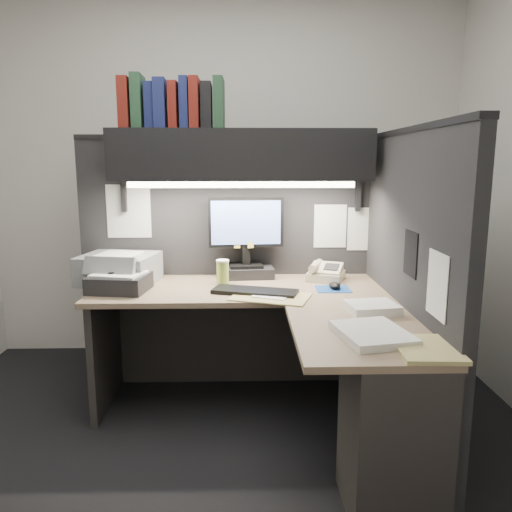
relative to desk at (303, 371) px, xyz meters
name	(u,v)px	position (x,y,z in m)	size (l,w,h in m)	color
floor	(218,453)	(-0.43, 0.00, -0.44)	(3.50, 3.50, 0.00)	black
wall_back	(225,177)	(-0.43, 1.50, 0.91)	(3.50, 0.04, 2.70)	silver
wall_front	(161,227)	(-0.43, -1.50, 0.91)	(3.50, 0.04, 2.70)	silver
partition_back	(228,263)	(-0.40, 0.93, 0.36)	(1.90, 0.06, 1.60)	black
partition_right	(406,291)	(0.55, 0.18, 0.36)	(0.06, 1.50, 1.60)	black
desk	(303,371)	(0.00, 0.00, 0.00)	(1.70, 1.53, 0.73)	#857055
overhead_shelf	(241,155)	(-0.30, 0.75, 1.06)	(1.55, 0.34, 0.30)	black
task_light_tube	(241,185)	(-0.30, 0.61, 0.89)	(0.04, 0.04, 1.32)	white
monitor	(246,246)	(-0.27, 0.82, 0.49)	(0.48, 0.24, 0.51)	black
keyboard	(255,291)	(-0.23, 0.41, 0.30)	(0.48, 0.16, 0.02)	black
mousepad	(333,289)	(0.23, 0.49, 0.29)	(0.19, 0.18, 0.00)	navy
mouse	(335,285)	(0.24, 0.50, 0.31)	(0.07, 0.10, 0.04)	black
telephone	(326,273)	(0.23, 0.73, 0.33)	(0.21, 0.22, 0.09)	#BFB393
coffee_cup	(223,273)	(-0.42, 0.64, 0.36)	(0.07, 0.07, 0.14)	#B2BF4C
printer	(119,269)	(-1.06, 0.70, 0.37)	(0.43, 0.37, 0.17)	gray
notebook_stack	(119,283)	(-1.00, 0.49, 0.33)	(0.32, 0.26, 0.10)	black
open_folder	(271,297)	(-0.14, 0.32, 0.29)	(0.41, 0.27, 0.01)	tan
paper_stack_a	(372,308)	(0.34, 0.04, 0.31)	(0.24, 0.20, 0.05)	white
paper_stack_b	(373,334)	(0.25, -0.32, 0.30)	(0.27, 0.34, 0.03)	white
manila_stack	(427,349)	(0.42, -0.48, 0.30)	(0.24, 0.30, 0.02)	tan
binder_row	(172,105)	(-0.71, 0.75, 1.35)	(0.61, 0.25, 0.31)	maroon
pinned_papers	(293,233)	(0.00, 0.56, 0.61)	(1.76, 1.31, 0.51)	white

